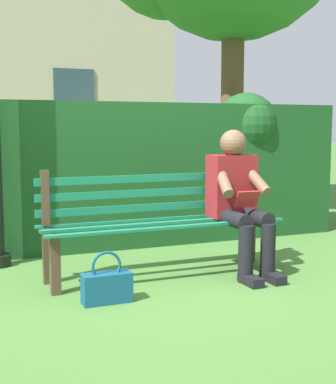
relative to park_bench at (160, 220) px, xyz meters
name	(u,v)px	position (x,y,z in m)	size (l,w,h in m)	color
ground	(163,276)	(0.00, 0.08, -0.45)	(60.00, 60.00, 0.00)	#477533
park_bench	(160,220)	(0.00, 0.00, 0.00)	(1.95, 0.46, 0.87)	#4C3828
person_seated	(238,197)	(-0.63, 0.18, 0.17)	(0.44, 0.73, 1.17)	maroon
hedge_backdrop	(124,169)	(-0.12, -1.32, 0.31)	(4.72, 0.85, 1.57)	#19471E
handbag	(107,286)	(0.61, 0.55, -0.33)	(0.34, 0.13, 0.36)	navy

